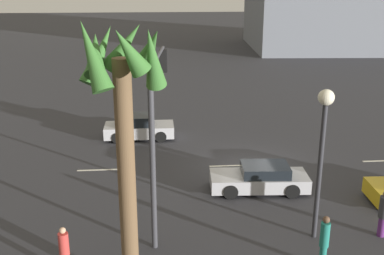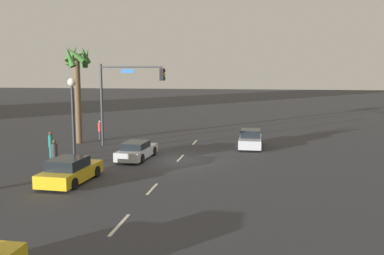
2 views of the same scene
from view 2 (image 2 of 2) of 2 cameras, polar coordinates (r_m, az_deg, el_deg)
The scene contains 14 objects.
ground_plane at distance 28.93m, azimuth -1.83°, elevation -4.42°, with size 220.00×220.00×0.00m, color #333338.
lane_stripe_1 at distance 17.46m, azimuth -9.70°, elevation -12.73°, with size 2.43×0.14×0.01m, color silver.
lane_stripe_2 at distance 22.18m, azimuth -5.35°, elevation -8.20°, with size 2.07×0.14×0.01m, color silver.
lane_stripe_3 at distance 29.63m, azimuth -1.56°, elevation -4.11°, with size 2.38×0.14×0.01m, color silver.
lane_stripe_4 at distance 36.01m, azimuth 0.38°, elevation -2.00°, with size 2.38×0.14×0.01m, color silver.
car_0 at distance 29.51m, azimuth -7.44°, elevation -3.10°, with size 4.40×2.00×1.22m.
car_1 at distance 33.82m, azimuth 7.85°, elevation -1.60°, with size 4.05×1.84×1.42m.
car_2 at distance 24.08m, azimuth -16.05°, elevation -5.64°, with size 4.50×2.13×1.38m.
traffic_signal at distance 34.10m, azimuth -9.36°, elevation 4.91°, with size 0.81×5.50×6.57m.
streetlamp at distance 29.45m, azimuth -15.74°, elevation 3.28°, with size 0.56×0.56×5.56m.
pedestrian_0 at distance 38.34m, azimuth -12.25°, elevation -0.25°, with size 0.34×0.34×1.68m.
pedestrian_1 at distance 30.95m, azimuth -18.43°, elevation -2.12°, with size 0.42×0.42×1.86m.
pedestrian_2 at distance 27.69m, azimuth -17.96°, elevation -3.34°, with size 0.53×0.53×1.81m.
palm_tree_1 at distance 36.40m, azimuth -15.15°, elevation 7.27°, with size 2.58×2.55×8.23m.
Camera 2 is at (-27.77, -5.38, 6.06)m, focal length 39.75 mm.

